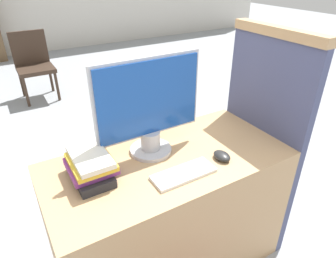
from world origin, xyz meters
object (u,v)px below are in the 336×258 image
Objects in this scene: mouse at (222,156)px; far_chair at (33,62)px; monitor at (149,108)px; book_stack at (91,166)px; keyboard at (184,174)px.

mouse is 0.12× the size of far_chair.
monitor is 0.38m from book_stack.
keyboard is 3.04× the size of mouse.
monitor is 2.12× the size of book_stack.
keyboard is 0.35× the size of far_chair.
keyboard is 0.42m from book_stack.
book_stack is (-0.33, -0.05, -0.19)m from monitor.
monitor is at bearing 9.19° from book_stack.
monitor is at bearing 98.16° from keyboard.
book_stack is at bearing 151.18° from keyboard.
far_chair is at bearing 93.04° from keyboard.
monitor is 3.06m from far_chair.
far_chair reaches higher than mouse.
monitor is 0.64× the size of far_chair.
keyboard is at bearing -177.36° from mouse.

